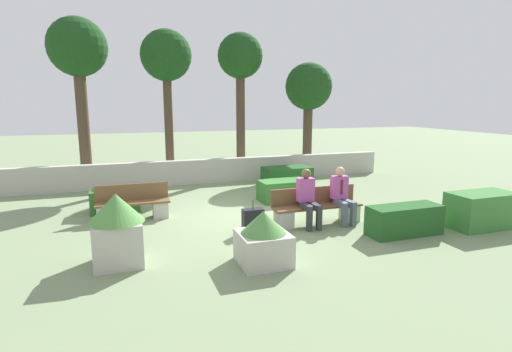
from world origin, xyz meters
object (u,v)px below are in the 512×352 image
object	(u,v)px
bench_front	(317,209)
person_seated_woman	(308,195)
tree_center_right	(240,62)
planter_corner_left	(117,227)
person_seated_man	(342,192)
tree_leftmost	(78,53)
suitcase	(253,221)
planter_corner_right	(263,238)
tree_rightmost	(308,90)
tree_center_left	(166,60)
bench_left_side	(133,206)

from	to	relation	value
bench_front	person_seated_woman	world-z (taller)	person_seated_woman
bench_front	tree_center_right	size ratio (longest dim) A/B	0.40
planter_corner_left	tree_center_right	world-z (taller)	tree_center_right
person_seated_man	tree_leftmost	world-z (taller)	tree_leftmost
suitcase	planter_corner_right	bearing A→B (deg)	-102.59
person_seated_woman	suitcase	size ratio (longest dim) A/B	1.82
person_seated_man	suitcase	world-z (taller)	person_seated_man
suitcase	tree_center_right	bearing A→B (deg)	75.19
person_seated_man	suitcase	distance (m)	2.27
tree_center_right	tree_rightmost	world-z (taller)	tree_center_right
bench_front	tree_center_left	size ratio (longest dim) A/B	0.41
planter_corner_left	person_seated_man	bearing A→B (deg)	10.09
tree_rightmost	bench_front	bearing A→B (deg)	-114.25
planter_corner_left	tree_rightmost	xyz separation A→B (m)	(7.30, 7.34, 2.65)
suitcase	tree_center_left	distance (m)	7.88
person_seated_woman	tree_leftmost	distance (m)	9.50
person_seated_woman	tree_center_right	size ratio (longest dim) A/B	0.25
person_seated_man	bench_left_side	bearing A→B (deg)	157.48
person_seated_woman	tree_rightmost	bearing A→B (deg)	63.91
person_seated_woman	tree_leftmost	world-z (taller)	tree_leftmost
bench_left_side	tree_center_left	xyz separation A→B (m)	(1.51, 4.74, 3.99)
tree_leftmost	tree_rightmost	xyz separation A→B (m)	(8.31, -0.61, -1.13)
bench_front	bench_left_side	distance (m)	4.48
tree_rightmost	tree_leftmost	bearing A→B (deg)	175.77
tree_center_left	suitcase	bearing A→B (deg)	-81.94
planter_corner_left	tree_rightmost	bearing A→B (deg)	45.16
tree_center_left	bench_left_side	bearing A→B (deg)	-107.67
planter_corner_left	tree_center_left	world-z (taller)	tree_center_left
bench_left_side	tree_center_left	bearing A→B (deg)	81.72
person_seated_woman	planter_corner_right	size ratio (longest dim) A/B	1.38
planter_corner_right	tree_leftmost	bearing A→B (deg)	111.39
bench_front	tree_center_left	world-z (taller)	tree_center_left
tree_leftmost	tree_rightmost	size ratio (longest dim) A/B	1.29
person_seated_man	tree_rightmost	size ratio (longest dim) A/B	0.31
person_seated_woman	tree_leftmost	xyz separation A→B (m)	(-5.15, 7.06, 3.73)
person_seated_man	tree_leftmost	bearing A→B (deg)	130.55
bench_left_side	tree_rightmost	bearing A→B (deg)	42.36
bench_front	tree_center_right	world-z (taller)	tree_center_right
suitcase	tree_rightmost	xyz separation A→B (m)	(4.49, 6.46, 3.07)
planter_corner_right	suitcase	xyz separation A→B (m)	(0.38, 1.70, -0.20)
person_seated_man	tree_rightmost	xyz separation A→B (m)	(2.27, 6.44, 2.60)
person_seated_woman	person_seated_man	bearing A→B (deg)	0.01
tree_center_right	bench_left_side	bearing A→B (deg)	-130.89
planter_corner_right	planter_corner_left	bearing A→B (deg)	161.35
planter_corner_left	tree_leftmost	size ratio (longest dim) A/B	0.23
planter_corner_left	planter_corner_right	bearing A→B (deg)	-18.65
bench_front	suitcase	distance (m)	1.66
planter_corner_left	planter_corner_right	distance (m)	2.57
bench_front	tree_rightmost	world-z (taller)	tree_rightmost
bench_left_side	person_seated_woman	size ratio (longest dim) A/B	1.32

